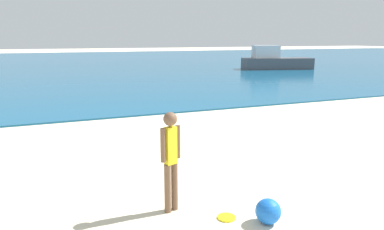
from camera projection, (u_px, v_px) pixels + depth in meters
The scene contains 5 objects.
water at pixel (79, 62), 39.91m from camera, with size 160.00×60.00×0.06m, color #14567F.
person_standing at pixel (171, 156), 5.54m from camera, with size 0.35×0.21×1.62m.
frisbee at pixel (227, 217), 5.48m from camera, with size 0.28×0.28×0.03m, color yellow.
boat_far at pixel (275, 61), 31.04m from camera, with size 6.27×3.32×2.03m.
beach_ball at pixel (268, 211), 5.30m from camera, with size 0.38×0.38×0.38m, color blue.
Camera 1 is at (-3.26, 1.20, 2.71)m, focal length 33.38 mm.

